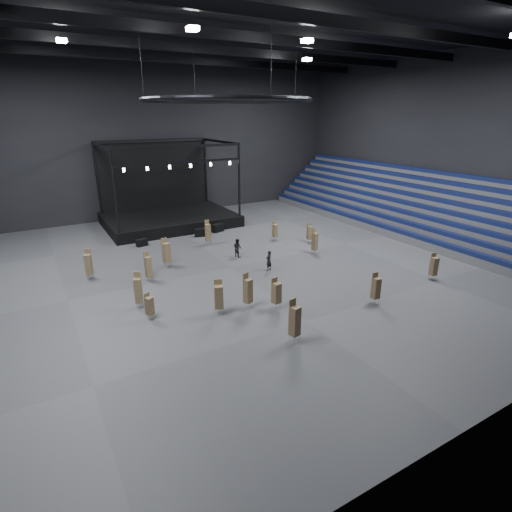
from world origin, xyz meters
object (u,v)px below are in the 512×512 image
man_center (269,260)px  chair_stack_7 (208,232)px  flight_case_mid (201,232)px  chair_stack_5 (295,320)px  chair_stack_12 (309,232)px  chair_stack_0 (434,266)px  chair_stack_6 (138,290)px  chair_stack_3 (275,230)px  chair_stack_11 (376,288)px  chair_stack_2 (315,241)px  flight_case_left (142,243)px  chair_stack_10 (248,290)px  chair_stack_1 (148,266)px  chair_stack_13 (276,292)px  chair_stack_8 (149,305)px  flight_case_right (218,228)px  stage (167,211)px  crew_member (237,248)px  chair_stack_9 (89,264)px  chair_stack_4 (166,252)px  chair_stack_14 (219,296)px

man_center → chair_stack_7: bearing=-100.7°
flight_case_mid → chair_stack_5: size_ratio=0.47×
chair_stack_12 → man_center: 8.50m
chair_stack_0 → chair_stack_6: size_ratio=0.87×
flight_case_mid → chair_stack_3: bearing=-39.6°
chair_stack_7 → chair_stack_11: chair_stack_7 is taller
chair_stack_2 → chair_stack_7: size_ratio=0.96×
chair_stack_6 → chair_stack_11: (13.90, -7.32, -0.11)m
flight_case_left → chair_stack_3: (12.15, -4.77, 0.67)m
flight_case_left → chair_stack_2: 16.49m
chair_stack_10 → man_center: bearing=31.4°
chair_stack_1 → chair_stack_13: 10.51m
chair_stack_6 → chair_stack_8: 1.98m
flight_case_right → chair_stack_12: chair_stack_12 is taller
flight_case_right → stage: bearing=120.0°
chair_stack_12 → chair_stack_13: size_ratio=0.92×
chair_stack_6 → chair_stack_13: 9.01m
chair_stack_10 → chair_stack_12: chair_stack_10 is taller
flight_case_right → chair_stack_1: bearing=-136.8°
chair_stack_2 → chair_stack_5: bearing=-140.0°
chair_stack_11 → chair_stack_6: bearing=156.7°
chair_stack_11 → chair_stack_0: bearing=10.4°
chair_stack_0 → chair_stack_3: chair_stack_0 is taller
chair_stack_6 → stage: bearing=88.1°
chair_stack_10 → chair_stack_6: bearing=134.4°
flight_case_mid → crew_member: crew_member is taller
chair_stack_0 → chair_stack_6: 21.78m
chair_stack_9 → crew_member: size_ratio=1.41×
flight_case_mid → chair_stack_10: size_ratio=0.50×
chair_stack_7 → crew_member: 4.57m
chair_stack_11 → chair_stack_13: (-6.17, 2.70, -0.01)m
chair_stack_9 → chair_stack_10: 13.30m
chair_stack_0 → chair_stack_10: chair_stack_10 is taller
flight_case_left → chair_stack_2: (13.04, -10.06, 0.85)m
chair_stack_13 → chair_stack_2: bearing=31.1°
chair_stack_3 → chair_stack_9: bearing=178.3°
flight_case_right → chair_stack_6: size_ratio=0.52×
chair_stack_8 → man_center: bearing=-5.4°
chair_stack_5 → chair_stack_6: size_ratio=1.05×
chair_stack_8 → chair_stack_11: bearing=-43.9°
stage → chair_stack_11: size_ratio=6.40×
chair_stack_0 → chair_stack_11: bearing=-162.0°
chair_stack_1 → chair_stack_9: same height
chair_stack_8 → chair_stack_6: bearing=72.1°
chair_stack_2 → man_center: (-5.72, -1.36, -0.36)m
flight_case_left → chair_stack_6: (-3.55, -12.79, 0.92)m
chair_stack_7 → chair_stack_4: bearing=-143.2°
chair_stack_7 → chair_stack_14: 14.39m
flight_case_left → chair_stack_11: size_ratio=0.48×
chair_stack_14 → crew_member: size_ratio=1.40×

